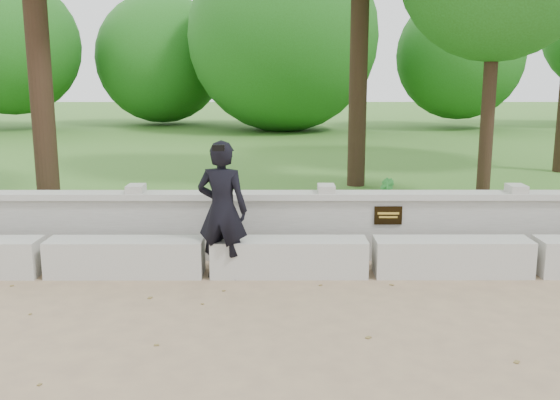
% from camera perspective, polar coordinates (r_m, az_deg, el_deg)
% --- Properties ---
extents(ground, '(80.00, 80.00, 0.00)m').
position_cam_1_polar(ground, '(6.06, 10.84, -12.33)').
color(ground, '#9E8461').
rests_on(ground, ground).
extents(lawn, '(40.00, 22.00, 0.25)m').
position_cam_1_polar(lawn, '(19.61, 3.19, 4.66)').
color(lawn, '#3B7325').
rests_on(lawn, ground).
extents(concrete_bench, '(11.90, 0.45, 0.45)m').
position_cam_1_polar(concrete_bench, '(7.74, 8.27, -5.17)').
color(concrete_bench, beige).
rests_on(concrete_bench, ground).
extents(parapet_wall, '(12.50, 0.35, 0.90)m').
position_cam_1_polar(parapet_wall, '(8.35, 7.63, -2.24)').
color(parapet_wall, '#B1AEA7').
rests_on(parapet_wall, ground).
extents(man_main, '(0.68, 0.62, 1.67)m').
position_cam_1_polar(man_main, '(7.44, -5.29, -0.92)').
color(man_main, black).
rests_on(man_main, ground).
extents(shrub_a, '(0.42, 0.39, 0.65)m').
position_cam_1_polar(shrub_a, '(9.49, -5.34, 0.16)').
color(shrub_a, '#297A2F').
rests_on(shrub_a, lawn).
extents(shrub_b, '(0.30, 0.34, 0.52)m').
position_cam_1_polar(shrub_b, '(10.25, 9.68, 0.51)').
color(shrub_b, '#297A2F').
rests_on(shrub_b, lawn).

